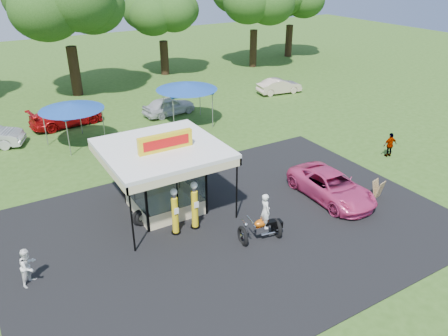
{
  "coord_description": "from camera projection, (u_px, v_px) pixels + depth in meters",
  "views": [
    {
      "loc": [
        -9.08,
        -12.47,
        11.38
      ],
      "look_at": [
        0.79,
        4.0,
        1.97
      ],
      "focal_mm": 35.0,
      "sensor_mm": 36.0,
      "label": 1
    }
  ],
  "objects": [
    {
      "name": "ground",
      "position": [
        256.0,
        248.0,
        18.8
      ],
      "size": [
        120.0,
        120.0,
        0.0
      ],
      "primitive_type": "plane",
      "color": "#2F4F18",
      "rests_on": "ground"
    },
    {
      "name": "asphalt_apron",
      "position": [
        231.0,
        226.0,
        20.33
      ],
      "size": [
        20.0,
        14.0,
        0.04
      ],
      "primitive_type": "cube",
      "color": "black",
      "rests_on": "ground"
    },
    {
      "name": "gas_station_kiosk",
      "position": [
        164.0,
        177.0,
        20.94
      ],
      "size": [
        5.4,
        5.4,
        4.18
      ],
      "color": "white",
      "rests_on": "ground"
    },
    {
      "name": "gas_pump_left",
      "position": [
        175.0,
        213.0,
        19.31
      ],
      "size": [
        0.43,
        0.43,
        2.31
      ],
      "color": "black",
      "rests_on": "ground"
    },
    {
      "name": "gas_pump_right",
      "position": [
        195.0,
        206.0,
        19.72
      ],
      "size": [
        0.44,
        0.44,
        2.39
      ],
      "color": "black",
      "rests_on": "ground"
    },
    {
      "name": "motorcycle",
      "position": [
        263.0,
        221.0,
        19.04
      ],
      "size": [
        2.04,
        1.2,
        2.34
      ],
      "rotation": [
        0.0,
        0.0,
        -0.16
      ],
      "color": "black",
      "rests_on": "ground"
    },
    {
      "name": "spare_tires",
      "position": [
        141.0,
        218.0,
        20.28
      ],
      "size": [
        0.92,
        0.61,
        0.76
      ],
      "rotation": [
        0.0,
        0.0,
        0.12
      ],
      "color": "black",
      "rests_on": "ground"
    },
    {
      "name": "a_frame_sign",
      "position": [
        378.0,
        189.0,
        22.51
      ],
      "size": [
        0.58,
        0.59,
        0.97
      ],
      "rotation": [
        0.0,
        0.0,
        0.23
      ],
      "color": "#593819",
      "rests_on": "ground"
    },
    {
      "name": "kiosk_car",
      "position": [
        148.0,
        182.0,
        23.21
      ],
      "size": [
        2.82,
        1.13,
        0.96
      ],
      "primitive_type": "imported",
      "rotation": [
        0.0,
        0.0,
        1.57
      ],
      "color": "gold",
      "rests_on": "ground"
    },
    {
      "name": "pink_sedan",
      "position": [
        331.0,
        186.0,
        22.36
      ],
      "size": [
        2.49,
        5.12,
        1.4
      ],
      "primitive_type": "imported",
      "rotation": [
        0.0,
        0.0,
        -0.03
      ],
      "color": "#D63A76",
      "rests_on": "ground"
    },
    {
      "name": "spectator_west",
      "position": [
        28.0,
        266.0,
        16.48
      ],
      "size": [
        0.96,
        0.96,
        1.57
      ],
      "primitive_type": "imported",
      "rotation": [
        0.0,
        0.0,
        0.75
      ],
      "color": "white",
      "rests_on": "ground"
    },
    {
      "name": "spectator_east_b",
      "position": [
        390.0,
        145.0,
        27.04
      ],
      "size": [
        0.97,
        0.58,
        1.55
      ],
      "primitive_type": "imported",
      "rotation": [
        0.0,
        0.0,
        2.91
      ],
      "color": "gray",
      "rests_on": "ground"
    },
    {
      "name": "bg_car_b",
      "position": [
        67.0,
        116.0,
        32.01
      ],
      "size": [
        5.48,
        2.86,
        1.52
      ],
      "primitive_type": "imported",
      "rotation": [
        0.0,
        0.0,
        1.72
      ],
      "color": "#B40D0F",
      "rests_on": "ground"
    },
    {
      "name": "bg_car_c",
      "position": [
        169.0,
        106.0,
        34.18
      ],
      "size": [
        4.37,
        2.22,
        1.43
      ],
      "primitive_type": "imported",
      "rotation": [
        0.0,
        0.0,
        1.7
      ],
      "color": "silver",
      "rests_on": "ground"
    },
    {
      "name": "bg_car_e",
      "position": [
        279.0,
        86.0,
        39.51
      ],
      "size": [
        4.21,
        1.97,
        1.34
      ],
      "primitive_type": "imported",
      "rotation": [
        0.0,
        0.0,
        1.43
      ],
      "color": "beige",
      "rests_on": "ground"
    },
    {
      "name": "tent_west",
      "position": [
        71.0,
        106.0,
        28.02
      ],
      "size": [
        4.12,
        4.12,
        2.88
      ],
      "rotation": [
        0.0,
        0.0,
        0.35
      ],
      "color": "gray",
      "rests_on": "ground"
    },
    {
      "name": "tent_east",
      "position": [
        187.0,
        86.0,
        31.52
      ],
      "size": [
        4.47,
        4.47,
        3.12
      ],
      "rotation": [
        0.0,
        0.0,
        -0.17
      ],
      "color": "gray",
      "rests_on": "ground"
    },
    {
      "name": "oak_far_c",
      "position": [
        65.0,
        4.0,
        36.02
      ],
      "size": [
        10.29,
        10.29,
        12.13
      ],
      "color": "black",
      "rests_on": "ground"
    },
    {
      "name": "oak_far_d",
      "position": [
        162.0,
        14.0,
        43.5
      ],
      "size": [
        8.01,
        8.01,
        9.54
      ],
      "color": "black",
      "rests_on": "ground"
    },
    {
      "name": "oak_far_e",
      "position": [
        255.0,
        0.0,
        46.21
      ],
      "size": [
        9.34,
        9.34,
        11.12
      ],
      "color": "black",
      "rests_on": "ground"
    },
    {
      "name": "oak_far_f",
      "position": [
        291.0,
        0.0,
        51.48
      ],
      "size": [
        8.43,
        8.43,
        10.16
      ],
      "color": "black",
      "rests_on": "ground"
    }
  ]
}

